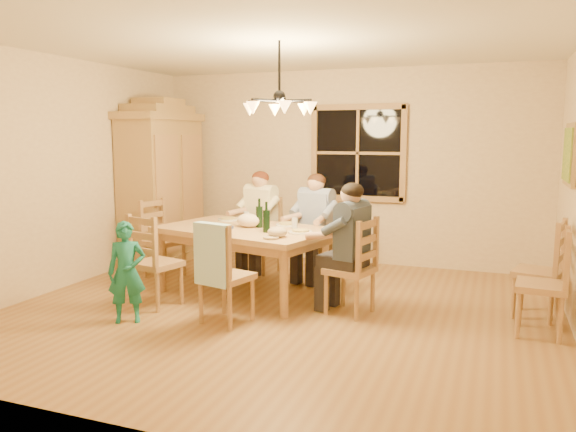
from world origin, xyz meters
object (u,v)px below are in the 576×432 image
at_px(chair_spare_front, 540,302).
at_px(adult_woman, 260,209).
at_px(armoire, 162,188).
at_px(wine_bottle_b, 266,217).
at_px(chair_end_right, 350,284).
at_px(chandelier, 279,106).
at_px(chair_far_right, 315,257).
at_px(chair_end_left, 164,253).
at_px(child, 127,272).
at_px(dining_table, 246,236).
at_px(adult_slate_man, 351,232).
at_px(chair_spare_back, 536,287).
at_px(adult_plaid_man, 316,214).
at_px(chair_far_left, 260,249).
at_px(chair_near_left, 157,278).
at_px(chair_near_right, 227,292).
at_px(wine_bottle_a, 259,213).

bearing_deg(chair_spare_front, adult_woman, 72.72).
distance_m(armoire, wine_bottle_b, 2.52).
bearing_deg(chair_end_right, chair_spare_front, -76.21).
bearing_deg(wine_bottle_b, chandelier, -47.64).
bearing_deg(chair_far_right, chair_end_left, 27.98).
bearing_deg(child, armoire, 85.14).
height_order(dining_table, chair_end_left, chair_end_left).
xyz_separation_m(adult_slate_man, chair_spare_back, (1.76, 0.54, -0.54)).
relative_size(adult_woman, adult_slate_man, 1.00).
bearing_deg(wine_bottle_b, chair_spare_back, 8.92).
height_order(adult_plaid_man, wine_bottle_b, adult_plaid_man).
xyz_separation_m(chair_far_right, adult_slate_man, (0.72, -1.11, 0.54)).
xyz_separation_m(chair_far_left, adult_slate_man, (1.55, -1.31, 0.54)).
height_order(armoire, chair_spare_back, armoire).
distance_m(armoire, chair_far_right, 2.53).
bearing_deg(chair_far_left, adult_woman, -0.00).
bearing_deg(chair_end_left, chair_far_right, 117.98).
height_order(chandelier, chair_spare_back, chandelier).
bearing_deg(adult_woman, chair_near_left, 90.00).
relative_size(chair_near_right, adult_slate_man, 1.13).
relative_size(chair_far_left, adult_woman, 1.13).
height_order(chandelier, chair_end_left, chandelier).
bearing_deg(chair_spare_back, dining_table, 108.15).
xyz_separation_m(wine_bottle_b, chair_spare_front, (2.72, -0.11, -0.62)).
xyz_separation_m(chair_near_left, adult_woman, (0.43, 1.76, 0.54)).
xyz_separation_m(wine_bottle_a, wine_bottle_b, (0.20, -0.27, 0.00)).
bearing_deg(chair_end_left, wine_bottle_b, 86.13).
distance_m(chair_far_left, wine_bottle_a, 1.18).
bearing_deg(chair_end_left, adult_slate_man, 90.00).
bearing_deg(dining_table, adult_woman, 104.31).
distance_m(chandelier, chair_near_right, 1.88).
bearing_deg(adult_slate_man, chair_spare_front, -76.21).
xyz_separation_m(dining_table, chair_near_right, (0.25, -0.99, -0.36)).
bearing_deg(adult_woman, chair_far_left, -0.00).
bearing_deg(wine_bottle_b, adult_woman, 116.38).
distance_m(adult_plaid_man, child, 2.47).
height_order(chair_end_left, child, chair_end_left).
relative_size(chair_far_right, chair_spare_back, 1.00).
relative_size(armoire, chair_end_left, 2.32).
bearing_deg(chair_end_right, adult_woman, 63.43).
relative_size(chair_far_left, child, 1.01).
relative_size(chandelier, wine_bottle_b, 2.33).
height_order(dining_table, chair_near_right, chair_near_right).
bearing_deg(chair_far_left, chair_near_left, 90.00).
bearing_deg(dining_table, chair_spare_front, -5.74).
relative_size(armoire, chair_near_right, 2.32).
xyz_separation_m(armoire, chair_far_left, (1.56, -0.11, -0.75)).
xyz_separation_m(armoire, dining_table, (1.81, -1.11, -0.39)).
relative_size(chandelier, chair_end_left, 0.78).
bearing_deg(chair_far_left, chair_spare_front, 172.14).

